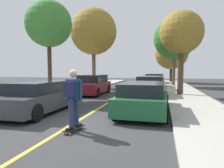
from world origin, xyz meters
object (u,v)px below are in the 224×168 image
Objects in this scene: parked_car_right_farthest at (157,79)px; street_tree_right_far at (171,53)px; parked_car_left_near at (93,85)px; street_tree_left_nearest at (49,24)px; parked_car_right_nearest at (144,98)px; parked_car_left_nearest at (40,97)px; street_tree_right_nearest at (181,33)px; parked_car_right_near at (151,86)px; fire_hydrant at (61,90)px; skateboard at (74,128)px; parked_car_right_far at (155,81)px; street_tree_right_near at (174,39)px; street_tree_left_near at (94,32)px; skateboarder at (73,95)px.

street_tree_right_far is at bearing 59.66° from parked_car_right_farthest.
street_tree_left_nearest is (-1.93, -2.66, 3.95)m from parked_car_left_near.
parked_car_left_nearest is at bearing -167.95° from parked_car_right_nearest.
street_tree_right_nearest reaches higher than parked_car_left_nearest.
fire_hydrant is (-5.78, -1.90, -0.20)m from parked_car_right_near.
parked_car_left_nearest is 5.07× the size of skateboard.
skateboard is (-1.76, -8.77, -0.60)m from parked_car_right_near.
parked_car_right_nearest is 0.98× the size of parked_car_right_near.
parked_car_right_far reaches higher than parked_car_left_nearest.
street_tree_right_near is (6.21, 8.95, 4.45)m from parked_car_left_near.
parked_car_right_far is 5.25m from street_tree_right_near.
street_tree_left_nearest is 0.92× the size of street_tree_right_far.
parked_car_right_farthest is at bearing 69.15° from fire_hydrant.
parked_car_right_nearest is 22.61m from street_tree_right_far.
parked_car_right_far is (-0.00, 12.75, 0.05)m from parked_car_right_nearest.
parked_car_right_far is 6.65× the size of fire_hydrant.
parked_car_left_nearest is 14.32m from parked_car_right_far.
parked_car_right_near is at bearing 56.93° from parked_car_left_nearest.
skateboard is at bearing -41.11° from parked_car_left_nearest.
street_tree_left_near reaches higher than parked_car_right_nearest.
street_tree_left_near is (-6.21, 6.13, 5.04)m from parked_car_right_near.
parked_car_left_near is 8.04m from street_tree_left_near.
parked_car_right_near is at bearing -89.99° from parked_car_right_far.
fire_hydrant is at bearing -161.84° from parked_car_right_near.
skateboard is (-1.76, -15.86, -0.61)m from parked_car_right_far.
street_tree_left_near is (0.00, 8.64, 1.08)m from street_tree_left_nearest.
street_tree_right_near is at bearing 78.33° from skateboarder.
street_tree_left_nearest is 20.75m from street_tree_right_far.
parked_car_left_near is at bearing 126.36° from parked_car_right_nearest.
street_tree_right_nearest is 6.54× the size of skateboard.
skateboarder is at bearing -119.39° from parked_car_right_nearest.
parked_car_left_nearest is 2.58× the size of skateboarder.
street_tree_left_near is (-6.21, 11.79, 5.08)m from parked_car_right_nearest.
parked_car_right_near is 8.99m from skateboarder.
parked_car_right_farthest is 0.72× the size of street_tree_left_nearest.
parked_car_right_near is 6.61× the size of fire_hydrant.
parked_car_right_near is 8.97m from skateboard.
street_tree_right_far is (1.93, 3.30, 3.58)m from parked_car_right_farthest.
parked_car_left_nearest reaches higher than fire_hydrant.
street_tree_right_far is at bearing 90.00° from street_tree_right_near.
parked_car_left_nearest is at bearing -64.62° from street_tree_left_nearest.
skateboarder is (4.44, -6.29, -3.57)m from street_tree_left_nearest.
parked_car_right_near is 7.09m from parked_car_right_far.
street_tree_right_far reaches higher than parked_car_right_farthest.
street_tree_right_far is at bearing 81.71° from skateboard.
parked_car_right_far is at bearing 90.01° from parked_car_right_near.
street_tree_right_near reaches higher than skateboarder.
parked_car_right_far is 8.04m from street_tree_left_near.
street_tree_right_nearest reaches higher than fire_hydrant.
street_tree_right_nearest is 3.33× the size of skateboarder.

